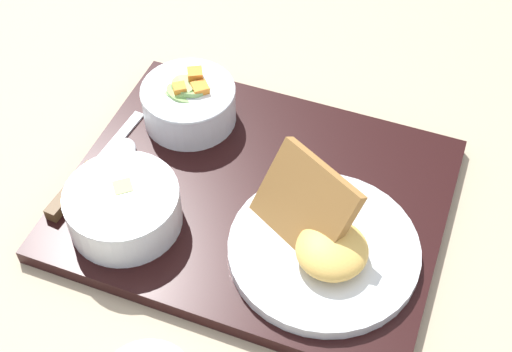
{
  "coord_description": "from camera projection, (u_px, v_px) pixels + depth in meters",
  "views": [
    {
      "loc": [
        0.12,
        -0.49,
        0.64
      ],
      "look_at": [
        0.0,
        0.0,
        0.05
      ],
      "focal_mm": 50.0,
      "sensor_mm": 36.0,
      "label": 1
    }
  ],
  "objects": [
    {
      "name": "knife",
      "position": [
        81.0,
        180.0,
        0.8
      ],
      "size": [
        0.05,
        0.18,
        0.01
      ],
      "rotation": [
        0.0,
        0.0,
        1.37
      ],
      "color": "silver",
      "rests_on": "serving_tray"
    },
    {
      "name": "spoon",
      "position": [
        114.0,
        164.0,
        0.82
      ],
      "size": [
        0.04,
        0.13,
        0.01
      ],
      "rotation": [
        0.0,
        0.0,
        1.53
      ],
      "color": "silver",
      "rests_on": "serving_tray"
    },
    {
      "name": "bowl_soup",
      "position": [
        123.0,
        205.0,
        0.75
      ],
      "size": [
        0.12,
        0.12,
        0.05
      ],
      "color": "silver",
      "rests_on": "serving_tray"
    },
    {
      "name": "ground_plane",
      "position": [
        256.0,
        204.0,
        0.81
      ],
      "size": [
        4.0,
        4.0,
        0.0
      ],
      "primitive_type": "plane",
      "color": "tan"
    },
    {
      "name": "bowl_salad",
      "position": [
        189.0,
        101.0,
        0.85
      ],
      "size": [
        0.11,
        0.11,
        0.06
      ],
      "color": "silver",
      "rests_on": "serving_tray"
    },
    {
      "name": "plate_main",
      "position": [
        321.0,
        242.0,
        0.73
      ],
      "size": [
        0.2,
        0.2,
        0.1
      ],
      "color": "silver",
      "rests_on": "serving_tray"
    },
    {
      "name": "serving_tray",
      "position": [
        256.0,
        199.0,
        0.81
      ],
      "size": [
        0.45,
        0.37,
        0.02
      ],
      "color": "black",
      "rests_on": "ground_plane"
    }
  ]
}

